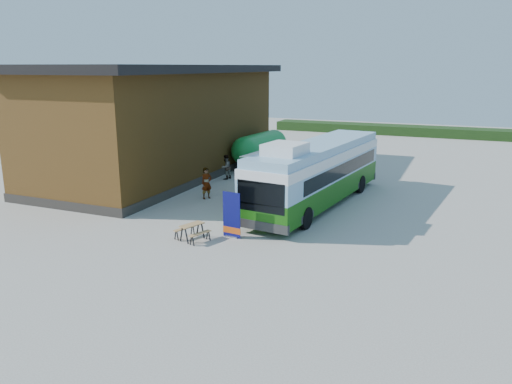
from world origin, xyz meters
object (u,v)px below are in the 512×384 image
at_px(picnic_table, 192,228).
at_px(person_a, 207,183).
at_px(slurry_tanker, 260,147).
at_px(bus, 317,171).
at_px(person_b, 226,167).
at_px(banner, 232,219).

xyz_separation_m(picnic_table, person_a, (-2.79, 6.49, 0.37)).
bearing_deg(picnic_table, slurry_tanker, 121.10).
distance_m(bus, person_b, 8.44).
relative_size(person_a, person_b, 1.10).
bearing_deg(person_a, picnic_table, -125.99).
relative_size(bus, person_a, 7.15).
xyz_separation_m(bus, banner, (-1.94, -6.72, -1.02)).
bearing_deg(banner, bus, 80.80).
height_order(picnic_table, slurry_tanker, slurry_tanker).
bearing_deg(person_b, bus, 75.52).
height_order(bus, picnic_table, bus).
height_order(banner, picnic_table, banner).
bearing_deg(banner, person_b, 124.48).
xyz_separation_m(banner, person_b, (-5.50, 10.55, -0.03)).
distance_m(bus, banner, 7.07).
relative_size(person_a, slurry_tanker, 0.26).
height_order(picnic_table, person_b, person_b).
distance_m(bus, person_a, 6.38).
xyz_separation_m(bus, person_b, (-7.45, 3.82, -1.05)).
relative_size(picnic_table, slurry_tanker, 0.23).
height_order(bus, person_b, bus).
xyz_separation_m(banner, picnic_table, (-1.45, -0.98, -0.31)).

